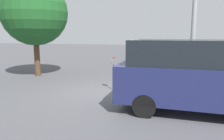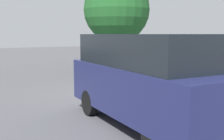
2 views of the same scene
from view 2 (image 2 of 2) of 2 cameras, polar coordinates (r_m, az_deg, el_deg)
name	(u,v)px [view 2 (image 2 of 2)]	position (r m, az deg, el deg)	size (l,w,h in m)	color
ground_plane	(123,94)	(10.70, 2.23, -4.96)	(80.00, 80.00, 0.00)	#4C4C51
parking_meter_near	(139,65)	(10.69, 5.45, 0.94)	(0.22, 0.14, 1.48)	#4C4C4C
parked_van	(146,77)	(6.91, 6.85, -1.50)	(5.05, 2.05, 2.27)	navy
street_tree	(117,10)	(16.15, 0.94, 12.14)	(3.73, 3.73, 5.51)	#513823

